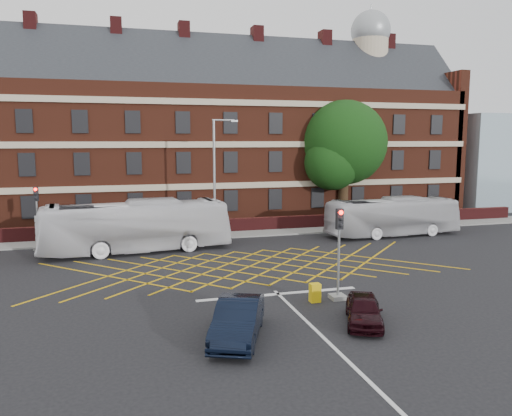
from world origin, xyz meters
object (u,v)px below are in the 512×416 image
object	(u,v)px
bus_left	(136,226)
traffic_light_far	(38,224)
traffic_light_near	(339,262)
car_navy	(238,320)
direction_signs	(43,226)
bus_right	(393,217)
deciduous_tree	(344,149)
street_lamp	(216,200)
car_maroon	(364,310)
utility_cabinet	(315,293)

from	to	relation	value
bus_left	traffic_light_far	size ratio (longest dim) A/B	2.89
traffic_light_near	traffic_light_far	distance (m)	21.39
car_navy	traffic_light_far	distance (m)	20.80
traffic_light_far	direction_signs	distance (m)	1.49
bus_right	traffic_light_far	distance (m)	25.81
deciduous_tree	bus_left	bearing A→B (deg)	-156.96
bus_left	traffic_light_near	distance (m)	15.42
traffic_light_near	street_lamp	distance (m)	15.14
traffic_light_far	bus_right	bearing A→B (deg)	-4.33
traffic_light_far	street_lamp	size ratio (longest dim) A/B	0.48
car_navy	car_maroon	bearing A→B (deg)	23.12
bus_left	direction_signs	bearing A→B (deg)	52.68
car_maroon	traffic_light_far	xyz separation A→B (m)	(-14.76, 18.35, 1.17)
bus_left	traffic_light_near	size ratio (longest dim) A/B	2.89
car_maroon	street_lamp	world-z (taller)	street_lamp
bus_left	street_lamp	distance (m)	6.24
car_maroon	direction_signs	bearing A→B (deg)	150.10
bus_left	car_maroon	world-z (taller)	bus_left
traffic_light_near	traffic_light_far	size ratio (longest dim) A/B	1.00
bus_left	direction_signs	distance (m)	7.35
deciduous_tree	street_lamp	distance (m)	14.57
bus_left	car_navy	bearing A→B (deg)	-174.50
car_maroon	traffic_light_near	xyz separation A→B (m)	(0.33, 3.19, 1.17)
car_maroon	traffic_light_far	world-z (taller)	traffic_light_far
deciduous_tree	bus_right	bearing A→B (deg)	-84.22
direction_signs	deciduous_tree	bearing A→B (deg)	9.23
direction_signs	street_lamp	bearing A→B (deg)	-8.61
street_lamp	direction_signs	xyz separation A→B (m)	(-11.98, 1.82, -1.66)
traffic_light_near	direction_signs	bearing A→B (deg)	132.00
car_maroon	deciduous_tree	distance (m)	26.61
car_maroon	direction_signs	xyz separation A→B (m)	(-14.62, 19.79, 0.79)
deciduous_tree	traffic_light_near	xyz separation A→B (m)	(-9.89, -20.64, -4.84)
street_lamp	direction_signs	size ratio (longest dim) A/B	4.02
car_maroon	deciduous_tree	size ratio (longest dim) A/B	0.32
car_maroon	utility_cabinet	xyz separation A→B (m)	(-0.86, 3.10, -0.16)
traffic_light_near	street_lamp	xyz separation A→B (m)	(-2.97, 14.79, 1.27)
deciduous_tree	traffic_light_far	distance (m)	26.03
direction_signs	traffic_light_near	bearing A→B (deg)	-48.00
car_maroon	utility_cabinet	world-z (taller)	car_maroon
car_navy	direction_signs	bearing A→B (deg)	136.88
car_maroon	direction_signs	distance (m)	24.62
car_navy	traffic_light_far	size ratio (longest dim) A/B	1.05
bus_right	traffic_light_far	world-z (taller)	traffic_light_far
bus_left	traffic_light_far	xyz separation A→B (m)	(-6.38, 2.44, 0.05)
bus_right	traffic_light_far	size ratio (longest dim) A/B	2.50
bus_right	street_lamp	world-z (taller)	street_lamp
direction_signs	utility_cabinet	world-z (taller)	direction_signs
utility_cabinet	deciduous_tree	bearing A→B (deg)	61.88
direction_signs	bus_left	bearing A→B (deg)	-31.83
traffic_light_far	utility_cabinet	xyz separation A→B (m)	(13.90, -15.26, -1.33)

